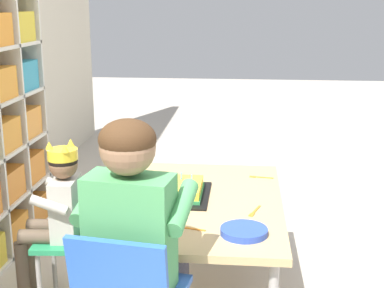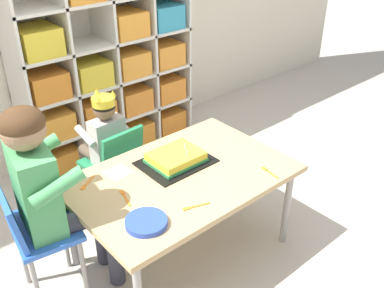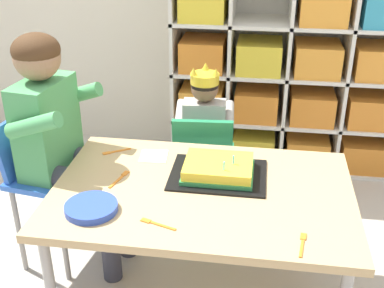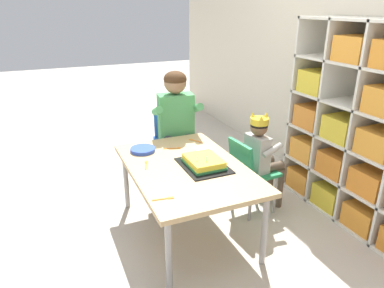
{
  "view_description": "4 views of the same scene",
  "coord_description": "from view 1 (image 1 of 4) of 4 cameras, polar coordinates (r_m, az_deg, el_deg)",
  "views": [
    {
      "loc": [
        -2.41,
        -0.19,
        1.45
      ],
      "look_at": [
        0.1,
        0.05,
        0.79
      ],
      "focal_mm": 51.12,
      "sensor_mm": 36.0,
      "label": 1
    },
    {
      "loc": [
        -1.21,
        -1.48,
        1.83
      ],
      "look_at": [
        0.1,
        0.03,
        0.67
      ],
      "focal_mm": 40.94,
      "sensor_mm": 36.0,
      "label": 2
    },
    {
      "loc": [
        0.2,
        -1.62,
        1.56
      ],
      "look_at": [
        -0.05,
        0.04,
        0.71
      ],
      "focal_mm": 46.52,
      "sensor_mm": 36.0,
      "label": 3
    },
    {
      "loc": [
        2.07,
        -0.84,
        1.59
      ],
      "look_at": [
        -0.03,
        0.06,
        0.69
      ],
      "focal_mm": 33.1,
      "sensor_mm": 36.0,
      "label": 4
    }
  ],
  "objects": [
    {
      "name": "activity_table",
      "position": [
        2.6,
        0.88,
        -6.75
      ],
      "size": [
        1.16,
        0.77,
        0.54
      ],
      "color": "tan",
      "rests_on": "ground"
    },
    {
      "name": "classroom_chair_blue",
      "position": [
        2.69,
        -11.56,
        -9.21
      ],
      "size": [
        0.33,
        0.35,
        0.62
      ],
      "rotation": [
        0.0,
        0.0,
        3.22
      ],
      "color": "#238451",
      "rests_on": "ground"
    },
    {
      "name": "child_with_crown",
      "position": [
        2.66,
        -13.95,
        -6.28
      ],
      "size": [
        0.31,
        0.31,
        0.83
      ],
      "rotation": [
        0.0,
        0.0,
        3.22
      ],
      "color": "#B2ADA3",
      "rests_on": "ground"
    },
    {
      "name": "adult_helper_seated",
      "position": [
        1.98,
        -5.82,
        -8.52
      ],
      "size": [
        0.45,
        0.44,
        1.08
      ],
      "rotation": [
        0.0,
        0.0,
        1.42
      ],
      "color": "#4C9E5B",
      "rests_on": "ground"
    },
    {
      "name": "birthday_cake_on_tray",
      "position": [
        2.63,
        -1.41,
        -4.86
      ],
      "size": [
        0.39,
        0.29,
        0.1
      ],
      "color": "black",
      "rests_on": "activity_table"
    },
    {
      "name": "paper_plate_stack",
      "position": [
        2.23,
        5.44,
        -9.06
      ],
      "size": [
        0.19,
        0.19,
        0.03
      ],
      "primitive_type": "cylinder",
      "color": "blue",
      "rests_on": "activity_table"
    },
    {
      "name": "paper_napkin_square",
      "position": [
        2.39,
        -5.2,
        -7.64
      ],
      "size": [
        0.13,
        0.13,
        0.0
      ],
      "primitive_type": "cube",
      "rotation": [
        0.0,
        0.0,
        0.09
      ],
      "color": "white",
      "rests_on": "activity_table"
    },
    {
      "name": "fork_scattered_mid_table",
      "position": [
        2.23,
        -6.47,
        -9.35
      ],
      "size": [
        0.12,
        0.08,
        0.0
      ],
      "rotation": [
        0.0,
        0.0,
        0.56
      ],
      "color": "orange",
      "rests_on": "activity_table"
    },
    {
      "name": "fork_near_child_seat",
      "position": [
        2.28,
        -0.57,
        -8.74
      ],
      "size": [
        0.05,
        0.14,
        0.0
      ],
      "rotation": [
        0.0,
        0.0,
        4.45
      ],
      "color": "orange",
      "rests_on": "activity_table"
    },
    {
      "name": "fork_at_table_front_edge",
      "position": [
        2.46,
        6.53,
        -7.03
      ],
      "size": [
        0.13,
        0.06,
        0.0
      ],
      "rotation": [
        0.0,
        0.0,
        5.96
      ],
      "color": "orange",
      "rests_on": "activity_table"
    },
    {
      "name": "fork_beside_plate_stack",
      "position": [
        2.92,
        7.08,
        -3.46
      ],
      "size": [
        0.03,
        0.13,
        0.0
      ],
      "rotation": [
        0.0,
        0.0,
        4.58
      ],
      "color": "orange",
      "rests_on": "activity_table"
    }
  ]
}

